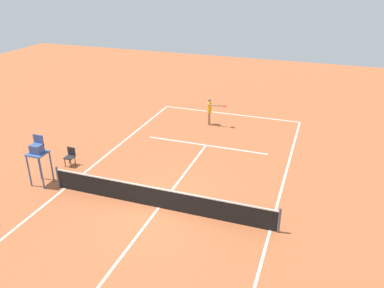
{
  "coord_description": "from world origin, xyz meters",
  "views": [
    {
      "loc": [
        -5.93,
        12.58,
        9.33
      ],
      "look_at": [
        0.23,
        -4.9,
        0.8
      ],
      "focal_mm": 36.46,
      "sensor_mm": 36.0,
      "label": 1
    }
  ],
  "objects": [
    {
      "name": "tennis_ball",
      "position": [
        0.35,
        -7.63,
        0.03
      ],
      "size": [
        0.07,
        0.07,
        0.07
      ],
      "primitive_type": "sphere",
      "color": "#CCE033",
      "rests_on": "ground"
    },
    {
      "name": "tennis_net",
      "position": [
        0.0,
        0.0,
        0.5
      ],
      "size": [
        10.09,
        0.1,
        1.07
      ],
      "color": "#4C4C51",
      "rests_on": "ground"
    },
    {
      "name": "ground_plane",
      "position": [
        0.0,
        0.0,
        0.0
      ],
      "size": [
        60.0,
        60.0,
        0.0
      ],
      "primitive_type": "plane",
      "color": "#AD5933"
    },
    {
      "name": "courtside_chair_mid",
      "position": [
        5.78,
        -2.04,
        0.53
      ],
      "size": [
        0.44,
        0.46,
        0.95
      ],
      "color": "#262626",
      "rests_on": "ground"
    },
    {
      "name": "umpire_chair",
      "position": [
        5.94,
        -0.04,
        1.61
      ],
      "size": [
        0.8,
        0.8,
        2.41
      ],
      "color": "#38518C",
      "rests_on": "ground"
    },
    {
      "name": "player_serving",
      "position": [
        0.73,
        -9.75,
        1.05
      ],
      "size": [
        1.32,
        0.46,
        1.75
      ],
      "rotation": [
        0.0,
        0.0,
        1.68
      ],
      "color": "#9E704C",
      "rests_on": "ground"
    },
    {
      "name": "court_lines",
      "position": [
        0.0,
        0.0,
        0.0
      ],
      "size": [
        9.49,
        24.25,
        0.01
      ],
      "color": "white",
      "rests_on": "ground"
    }
  ]
}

